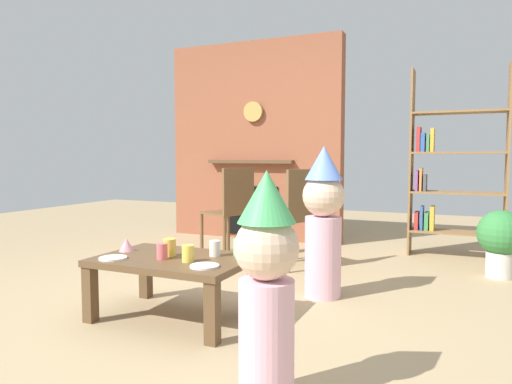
{
  "coord_description": "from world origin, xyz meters",
  "views": [
    {
      "loc": [
        1.53,
        -2.69,
        1.01
      ],
      "look_at": [
        0.15,
        0.4,
        0.76
      ],
      "focal_mm": 32.86,
      "sensor_mm": 36.0,
      "label": 1
    }
  ],
  "objects_px": {
    "child_in_pink": "(323,218)",
    "potted_plant_tall": "(501,238)",
    "paper_cup_near_right": "(170,247)",
    "bookshelf": "(448,171)",
    "coffee_table": "(174,267)",
    "paper_cup_far_right": "(162,251)",
    "paper_plate_front": "(113,258)",
    "paper_cup_far_left": "(215,248)",
    "dining_chair_left": "(232,206)",
    "child_with_cone_hat": "(267,281)",
    "paper_cup_center": "(188,253)",
    "birthday_cake_slice": "(126,245)",
    "paper_plate_rear": "(205,266)",
    "paper_cup_near_left": "(239,247)",
    "dining_chair_middle": "(295,212)"
  },
  "relations": [
    {
      "from": "paper_cup_near_right",
      "to": "bookshelf",
      "type": "bearing_deg",
      "value": 59.82
    },
    {
      "from": "paper_plate_front",
      "to": "birthday_cake_slice",
      "type": "xyz_separation_m",
      "value": [
        -0.08,
        0.23,
        0.04
      ]
    },
    {
      "from": "paper_cup_far_left",
      "to": "paper_plate_rear",
      "type": "height_order",
      "value": "paper_cup_far_left"
    },
    {
      "from": "paper_cup_far_right",
      "to": "paper_plate_front",
      "type": "relative_size",
      "value": 0.58
    },
    {
      "from": "bookshelf",
      "to": "coffee_table",
      "type": "relative_size",
      "value": 2.01
    },
    {
      "from": "bookshelf",
      "to": "dining_chair_left",
      "type": "height_order",
      "value": "bookshelf"
    },
    {
      "from": "paper_cup_center",
      "to": "child_with_cone_hat",
      "type": "relative_size",
      "value": 0.11
    },
    {
      "from": "birthday_cake_slice",
      "to": "child_in_pink",
      "type": "height_order",
      "value": "child_in_pink"
    },
    {
      "from": "paper_cup_center",
      "to": "birthday_cake_slice",
      "type": "distance_m",
      "value": 0.56
    },
    {
      "from": "coffee_table",
      "to": "paper_cup_near_left",
      "type": "bearing_deg",
      "value": 32.68
    },
    {
      "from": "bookshelf",
      "to": "potted_plant_tall",
      "type": "distance_m",
      "value": 1.01
    },
    {
      "from": "paper_cup_center",
      "to": "child_in_pink",
      "type": "xyz_separation_m",
      "value": [
        0.58,
        0.89,
        0.14
      ]
    },
    {
      "from": "paper_cup_near_right",
      "to": "paper_plate_rear",
      "type": "relative_size",
      "value": 0.65
    },
    {
      "from": "coffee_table",
      "to": "child_in_pink",
      "type": "height_order",
      "value": "child_in_pink"
    },
    {
      "from": "bookshelf",
      "to": "child_with_cone_hat",
      "type": "height_order",
      "value": "bookshelf"
    },
    {
      "from": "coffee_table",
      "to": "paper_plate_rear",
      "type": "height_order",
      "value": "paper_plate_rear"
    },
    {
      "from": "child_in_pink",
      "to": "potted_plant_tall",
      "type": "height_order",
      "value": "child_in_pink"
    },
    {
      "from": "dining_chair_left",
      "to": "potted_plant_tall",
      "type": "bearing_deg",
      "value": -154.06
    },
    {
      "from": "paper_plate_front",
      "to": "paper_plate_rear",
      "type": "bearing_deg",
      "value": 4.31
    },
    {
      "from": "paper_cup_near_left",
      "to": "dining_chair_left",
      "type": "distance_m",
      "value": 1.74
    },
    {
      "from": "paper_cup_far_right",
      "to": "child_with_cone_hat",
      "type": "xyz_separation_m",
      "value": [
        0.95,
        -0.62,
        0.07
      ]
    },
    {
      "from": "dining_chair_middle",
      "to": "child_with_cone_hat",
      "type": "bearing_deg",
      "value": 131.02
    },
    {
      "from": "paper_cup_far_left",
      "to": "dining_chair_middle",
      "type": "relative_size",
      "value": 0.11
    },
    {
      "from": "paper_plate_front",
      "to": "child_with_cone_hat",
      "type": "relative_size",
      "value": 0.18
    },
    {
      "from": "paper_cup_far_left",
      "to": "paper_plate_rear",
      "type": "relative_size",
      "value": 0.59
    },
    {
      "from": "child_in_pink",
      "to": "dining_chair_middle",
      "type": "height_order",
      "value": "child_in_pink"
    },
    {
      "from": "birthday_cake_slice",
      "to": "paper_plate_rear",
      "type": "bearing_deg",
      "value": -14.51
    },
    {
      "from": "paper_plate_front",
      "to": "dining_chair_left",
      "type": "bearing_deg",
      "value": 94.99
    },
    {
      "from": "paper_cup_far_right",
      "to": "dining_chair_middle",
      "type": "height_order",
      "value": "dining_chair_middle"
    },
    {
      "from": "bookshelf",
      "to": "paper_plate_rear",
      "type": "height_order",
      "value": "bookshelf"
    },
    {
      "from": "child_with_cone_hat",
      "to": "birthday_cake_slice",
      "type": "bearing_deg",
      "value": 8.16
    },
    {
      "from": "dining_chair_left",
      "to": "potted_plant_tall",
      "type": "relative_size",
      "value": 1.59
    },
    {
      "from": "paper_cup_center",
      "to": "child_with_cone_hat",
      "type": "height_order",
      "value": "child_with_cone_hat"
    },
    {
      "from": "paper_cup_center",
      "to": "potted_plant_tall",
      "type": "height_order",
      "value": "potted_plant_tall"
    },
    {
      "from": "paper_cup_far_left",
      "to": "paper_cup_far_right",
      "type": "distance_m",
      "value": 0.33
    },
    {
      "from": "child_with_cone_hat",
      "to": "paper_cup_far_right",
      "type": "bearing_deg",
      "value": 4.11
    },
    {
      "from": "child_in_pink",
      "to": "potted_plant_tall",
      "type": "relative_size",
      "value": 1.92
    },
    {
      "from": "paper_cup_near_right",
      "to": "paper_cup_far_left",
      "type": "distance_m",
      "value": 0.29
    },
    {
      "from": "coffee_table",
      "to": "child_in_pink",
      "type": "relative_size",
      "value": 0.87
    },
    {
      "from": "paper_cup_near_right",
      "to": "child_in_pink",
      "type": "distance_m",
      "value": 1.12
    },
    {
      "from": "bookshelf",
      "to": "paper_cup_center",
      "type": "relative_size",
      "value": 18.74
    },
    {
      "from": "paper_cup_near_right",
      "to": "child_in_pink",
      "type": "relative_size",
      "value": 0.1
    },
    {
      "from": "child_in_pink",
      "to": "potted_plant_tall",
      "type": "bearing_deg",
      "value": 174.69
    },
    {
      "from": "paper_cup_far_right",
      "to": "child_with_cone_hat",
      "type": "relative_size",
      "value": 0.1
    },
    {
      "from": "coffee_table",
      "to": "dining_chair_middle",
      "type": "distance_m",
      "value": 1.59
    },
    {
      "from": "bookshelf",
      "to": "paper_cup_near_right",
      "type": "distance_m",
      "value": 3.09
    },
    {
      "from": "paper_plate_rear",
      "to": "birthday_cake_slice",
      "type": "bearing_deg",
      "value": 165.49
    },
    {
      "from": "bookshelf",
      "to": "child_with_cone_hat",
      "type": "xyz_separation_m",
      "value": [
        -0.57,
        -3.37,
        -0.36
      ]
    },
    {
      "from": "coffee_table",
      "to": "paper_plate_rear",
      "type": "xyz_separation_m",
      "value": [
        0.31,
        -0.15,
        0.07
      ]
    },
    {
      "from": "child_in_pink",
      "to": "birthday_cake_slice",
      "type": "bearing_deg",
      "value": -13.27
    }
  ]
}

